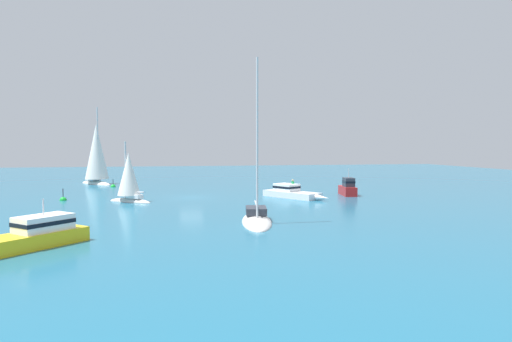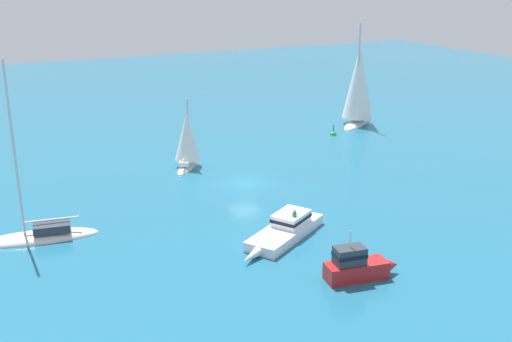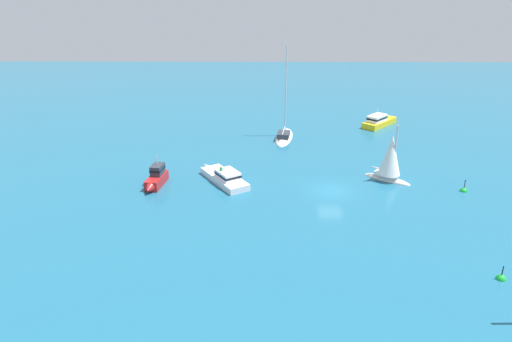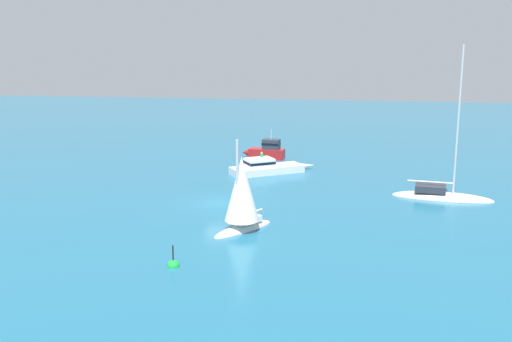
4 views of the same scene
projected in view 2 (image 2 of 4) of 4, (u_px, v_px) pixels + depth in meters
The scene contains 8 objects.
ground_plane at pixel (245, 183), 52.82m from camera, with size 160.00×160.00×0.00m, color #1E607F.
ketch at pixel (39, 236), 42.09m from camera, with size 8.23×3.42×12.74m.
launch at pixel (358, 266), 36.56m from camera, with size 4.76×1.90×3.18m.
sloop at pixel (359, 88), 71.25m from camera, with size 7.31×6.15×12.14m.
cabin_cruiser at pixel (285, 229), 42.26m from camera, with size 8.15×5.88×2.01m.
sloop_1 at pixel (187, 142), 56.46m from camera, with size 4.09×4.92×6.68m.
channel_buoy at pixel (190, 144), 64.38m from camera, with size 0.74×0.74×1.62m.
mooring_buoy at pixel (333, 135), 67.94m from camera, with size 0.72×0.72×1.47m.
Camera 2 is at (20.99, 45.16, 17.65)m, focal length 43.57 mm.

